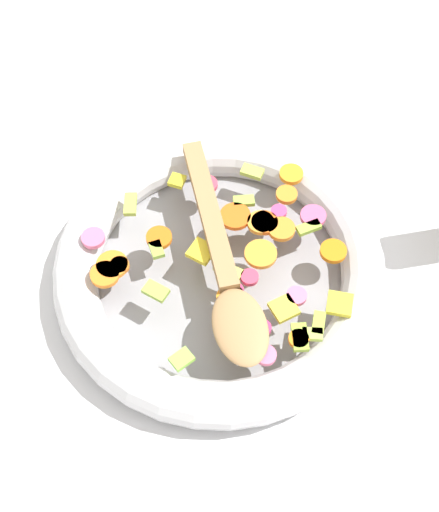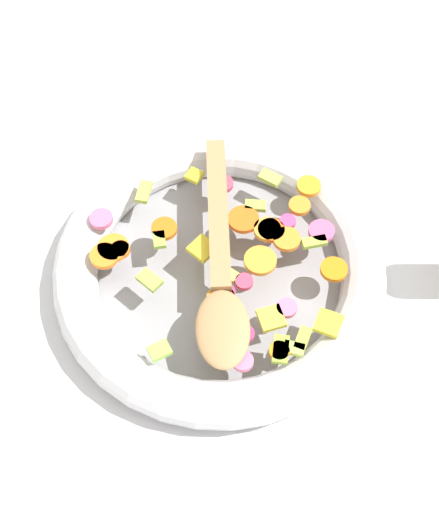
% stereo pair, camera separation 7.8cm
% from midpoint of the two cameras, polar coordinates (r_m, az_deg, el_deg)
% --- Properties ---
extents(ground_plane, '(4.00, 4.00, 0.00)m').
position_cam_midpoint_polar(ground_plane, '(0.82, -2.71, -2.07)').
color(ground_plane, silver).
extents(skillet, '(0.37, 0.37, 0.05)m').
position_cam_midpoint_polar(skillet, '(0.80, -2.77, -1.28)').
color(skillet, gray).
rests_on(skillet, ground_plane).
extents(chopped_vegetables, '(0.27, 0.28, 0.01)m').
position_cam_midpoint_polar(chopped_vegetables, '(0.78, -1.59, -0.07)').
color(chopped_vegetables, orange).
rests_on(chopped_vegetables, skillet).
extents(wooden_spoon, '(0.29, 0.10, 0.01)m').
position_cam_midpoint_polar(wooden_spoon, '(0.75, -2.49, -1.43)').
color(wooden_spoon, '#A87F51').
rests_on(wooden_spoon, chopped_vegetables).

